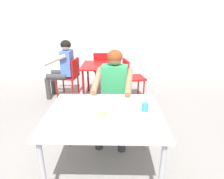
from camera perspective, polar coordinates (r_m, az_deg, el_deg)
name	(u,v)px	position (r m, az deg, el deg)	size (l,w,h in m)	color
ground_plane	(100,172)	(2.37, -3.58, -23.40)	(12.00, 12.00, 0.05)	gray
back_wall	(109,13)	(5.28, -0.80, 21.82)	(12.00, 0.12, 3.40)	white
table_foreground	(104,119)	(1.95, -2.33, -8.62)	(1.14, 0.95, 0.73)	silver
thali_tray	(107,114)	(1.86, -1.35, -7.35)	(0.34, 0.34, 0.03)	#B7BABF
drinking_cup	(145,107)	(1.95, 9.83, -5.10)	(0.07, 0.07, 0.09)	#338CBF
chair_foreground	(115,98)	(2.83, 0.97, -2.42)	(0.45, 0.47, 0.87)	#3F3F44
diner_foreground	(114,88)	(2.53, 0.49, 0.31)	(0.54, 0.59, 1.23)	#3A3A3A
table_background_red	(102,69)	(3.94, -3.05, 6.07)	(0.80, 0.78, 0.70)	#B71414
chair_red_left	(70,74)	(4.11, -12.30, 4.39)	(0.49, 0.47, 0.82)	red
chair_red_right	(131,76)	(3.96, 5.60, 4.15)	(0.49, 0.49, 0.82)	red
chair_red_far	(102,67)	(4.58, -2.97, 6.58)	(0.43, 0.47, 0.85)	red
patron_background	(63,64)	(4.06, -14.41, 7.34)	(0.56, 0.50, 1.19)	#3D3D3D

